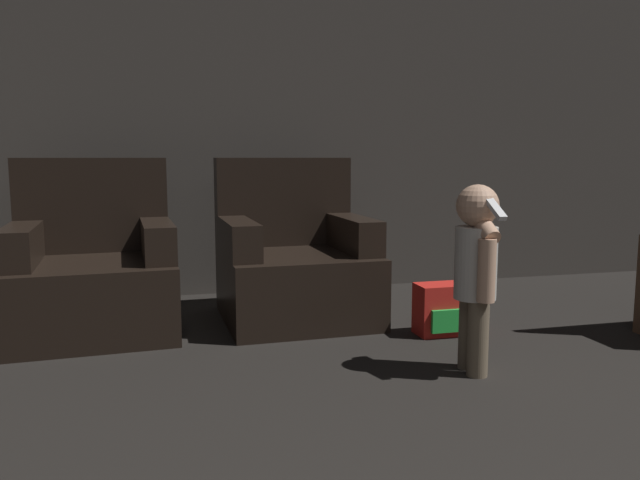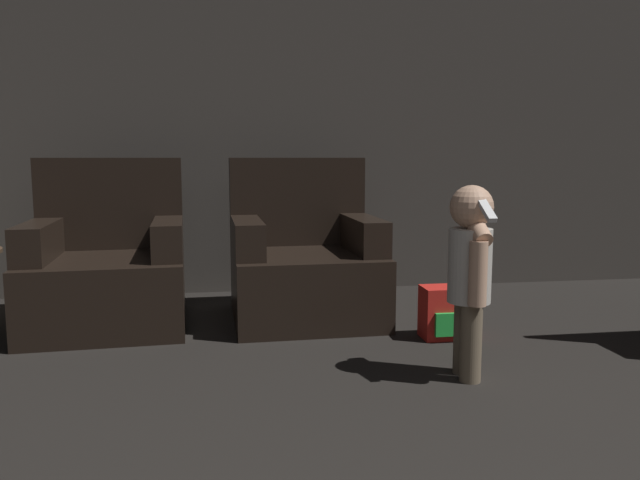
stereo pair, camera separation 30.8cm
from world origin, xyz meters
The scene contains 5 objects.
wall_back centered at (0.00, 4.50, 1.30)m, with size 8.40×0.05×2.60m.
armchair_left centered at (-0.96, 3.71, 0.32)m, with size 0.89×0.89×0.95m.
armchair_right centered at (0.17, 3.71, 0.32)m, with size 0.87×0.87×0.95m.
person_toddler centered at (0.73, 2.56, 0.49)m, with size 0.18×0.33×0.84m.
toy_backpack centered at (0.85, 3.15, 0.14)m, with size 0.26×0.19×0.28m.
Camera 2 is at (-0.29, 0.08, 0.95)m, focal length 35.00 mm.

